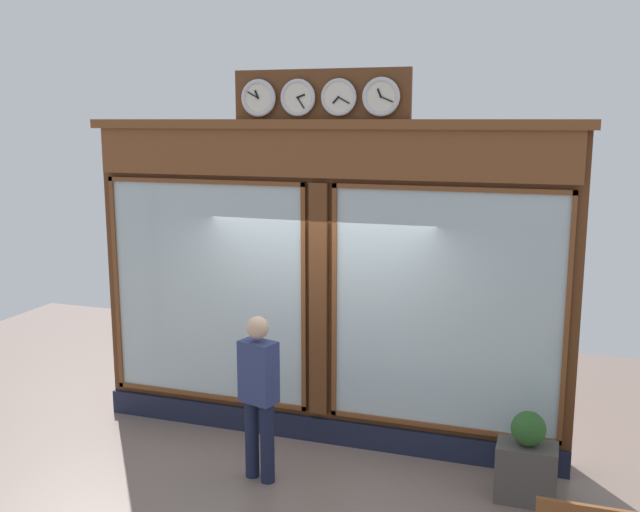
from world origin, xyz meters
name	(u,v)px	position (x,y,z in m)	size (l,w,h in m)	color
shop_facade	(324,282)	(0.00, -0.13, 1.81)	(5.45, 0.42, 4.07)	#5B3319
pedestrian	(259,391)	(0.29, 1.03, 0.93)	(0.41, 0.31, 1.69)	#191E38
planter_box	(526,472)	(-2.26, 0.60, 0.28)	(0.56, 0.36, 0.56)	#4C4742
planter_shrub	(528,429)	(-2.26, 0.60, 0.72)	(0.33, 0.33, 0.33)	#285623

